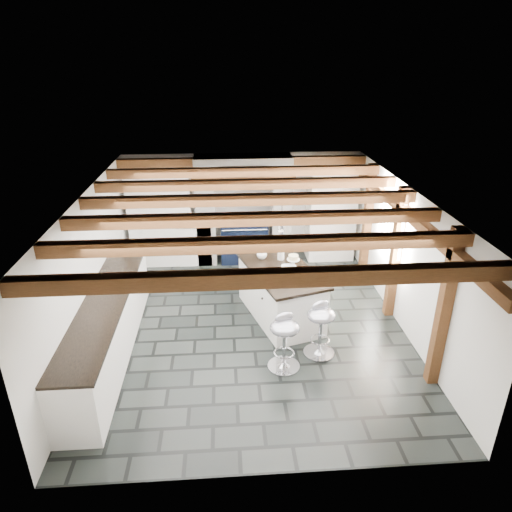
{
  "coord_description": "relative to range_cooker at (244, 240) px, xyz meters",
  "views": [
    {
      "loc": [
        -0.4,
        -6.55,
        4.23
      ],
      "look_at": [
        0.1,
        0.4,
        1.1
      ],
      "focal_mm": 32.0,
      "sensor_mm": 36.0,
      "label": 1
    }
  ],
  "objects": [
    {
      "name": "kitchen_island",
      "position": [
        0.51,
        -2.41,
        0.0
      ],
      "size": [
        1.46,
        2.06,
        1.22
      ],
      "rotation": [
        0.0,
        0.0,
        0.29
      ],
      "color": "white",
      "rests_on": "ground"
    },
    {
      "name": "bar_stool_near",
      "position": [
        0.97,
        -3.54,
        0.08
      ],
      "size": [
        0.56,
        0.56,
        0.88
      ],
      "rotation": [
        0.0,
        0.0,
        0.4
      ],
      "color": "silver",
      "rests_on": "ground"
    },
    {
      "name": "bar_stool_far",
      "position": [
        0.39,
        -3.83,
        0.08
      ],
      "size": [
        0.55,
        0.55,
        0.87
      ],
      "rotation": [
        0.0,
        0.0,
        0.37
      ],
      "color": "silver",
      "rests_on": "ground"
    },
    {
      "name": "room_shell",
      "position": [
        -0.61,
        -1.26,
        0.6
      ],
      "size": [
        6.0,
        6.03,
        6.0
      ],
      "color": "silver",
      "rests_on": "ground"
    },
    {
      "name": "range_cooker",
      "position": [
        0.0,
        0.0,
        0.0
      ],
      "size": [
        1.0,
        0.63,
        0.99
      ],
      "color": "black",
      "rests_on": "ground"
    },
    {
      "name": "ground",
      "position": [
        0.0,
        -2.68,
        -0.47
      ],
      "size": [
        6.0,
        6.0,
        0.0
      ],
      "primitive_type": "plane",
      "color": "black",
      "rests_on": "ground"
    }
  ]
}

